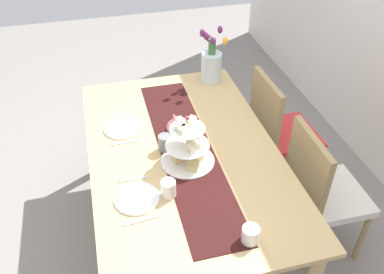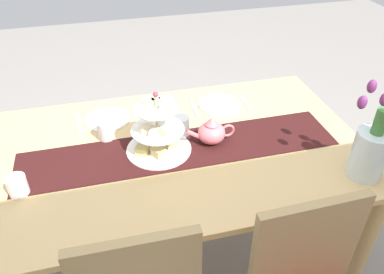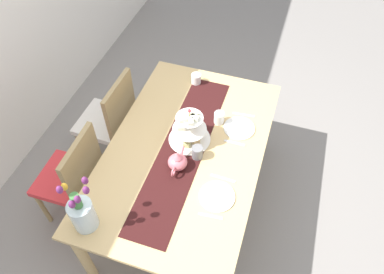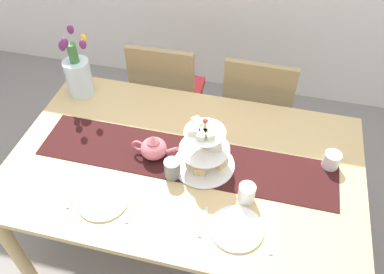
{
  "view_description": "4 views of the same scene",
  "coord_description": "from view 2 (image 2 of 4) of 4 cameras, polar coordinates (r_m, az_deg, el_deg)",
  "views": [
    {
      "loc": [
        1.75,
        -0.4,
        2.23
      ],
      "look_at": [
        -0.07,
        0.07,
        0.75
      ],
      "focal_mm": 38.07,
      "sensor_mm": 36.0,
      "label": 1
    },
    {
      "loc": [
        0.3,
        1.39,
        1.82
      ],
      "look_at": [
        -0.06,
        0.01,
        0.78
      ],
      "focal_mm": 35.78,
      "sensor_mm": 36.0,
      "label": 2
    },
    {
      "loc": [
        -1.48,
        -0.53,
        2.73
      ],
      "look_at": [
        0.09,
        -0.02,
        0.77
      ],
      "focal_mm": 34.01,
      "sensor_mm": 36.0,
      "label": 3
    },
    {
      "loc": [
        0.34,
        -1.22,
        2.18
      ],
      "look_at": [
        0.02,
        0.08,
        0.83
      ],
      "focal_mm": 36.6,
      "sensor_mm": 36.0,
      "label": 4
    }
  ],
  "objects": [
    {
      "name": "dinner_plate_right",
      "position": [
        2.02,
        -12.47,
        2.57
      ],
      "size": [
        0.23,
        0.23,
        0.01
      ],
      "primitive_type": "cylinder",
      "color": "white",
      "rests_on": "dining_table"
    },
    {
      "name": "ground_plane",
      "position": [
        2.31,
        -1.5,
        -15.95
      ],
      "size": [
        8.0,
        8.0,
        0.0
      ],
      "primitive_type": "plane",
      "color": "gray"
    },
    {
      "name": "mug_grey",
      "position": [
        1.85,
        -1.58,
        1.72
      ],
      "size": [
        0.08,
        0.08,
        0.09
      ],
      "primitive_type": "cylinder",
      "color": "slate",
      "rests_on": "table_runner"
    },
    {
      "name": "tulip_vase",
      "position": [
        1.72,
        25.11,
        -1.6
      ],
      "size": [
        0.18,
        0.19,
        0.41
      ],
      "color": "silver",
      "rests_on": "dining_table"
    },
    {
      "name": "knife_right",
      "position": [
        2.03,
        -16.52,
        1.92
      ],
      "size": [
        0.03,
        0.17,
        0.01
      ],
      "primitive_type": "cube",
      "rotation": [
        0.0,
        0.0,
        0.09
      ],
      "color": "silver",
      "rests_on": "dining_table"
    },
    {
      "name": "cream_jug",
      "position": [
        1.68,
        -24.59,
        -6.63
      ],
      "size": [
        0.08,
        0.08,
        0.08
      ],
      "primitive_type": "cylinder",
      "color": "white",
      "rests_on": "dining_table"
    },
    {
      "name": "fork_left",
      "position": [
        2.15,
        7.81,
        5.28
      ],
      "size": [
        0.03,
        0.15,
        0.01
      ],
      "primitive_type": "cube",
      "rotation": [
        0.0,
        0.0,
        0.1
      ],
      "color": "silver",
      "rests_on": "dining_table"
    },
    {
      "name": "dinner_plate_left",
      "position": [
        2.11,
        4.12,
        4.86
      ],
      "size": [
        0.23,
        0.23,
        0.01
      ],
      "primitive_type": "cylinder",
      "color": "white",
      "rests_on": "dining_table"
    },
    {
      "name": "fork_right",
      "position": [
        2.03,
        -8.4,
        3.11
      ],
      "size": [
        0.02,
        0.15,
        0.01
      ],
      "primitive_type": "cube",
      "rotation": [
        0.0,
        0.0,
        -0.0
      ],
      "color": "silver",
      "rests_on": "dining_table"
    },
    {
      "name": "mug_white_text",
      "position": [
        1.87,
        -12.75,
        0.97
      ],
      "size": [
        0.08,
        0.08,
        0.09
      ],
      "primitive_type": "cylinder",
      "color": "white",
      "rests_on": "dining_table"
    },
    {
      "name": "knife_left",
      "position": [
        2.07,
        0.29,
        4.32
      ],
      "size": [
        0.02,
        0.17,
        0.01
      ],
      "primitive_type": "cube",
      "rotation": [
        0.0,
        0.0,
        -0.03
      ],
      "color": "silver",
      "rests_on": "dining_table"
    },
    {
      "name": "teapot",
      "position": [
        1.79,
        2.96,
        0.75
      ],
      "size": [
        0.24,
        0.13,
        0.14
      ],
      "color": "#D66B75",
      "rests_on": "table_runner"
    },
    {
      "name": "table_runner",
      "position": [
        1.78,
        -1.74,
        -1.79
      ],
      "size": [
        1.48,
        0.3,
        0.0
      ],
      "primitive_type": "cube",
      "color": "black",
      "rests_on": "dining_table"
    },
    {
      "name": "tiered_cake_stand",
      "position": [
        1.72,
        -5.14,
        0.63
      ],
      "size": [
        0.3,
        0.3,
        0.3
      ],
      "color": "beige",
      "rests_on": "table_runner"
    },
    {
      "name": "dining_table",
      "position": [
        1.85,
        -1.81,
        -3.64
      ],
      "size": [
        1.73,
        1.07,
        0.73
      ],
      "color": "tan",
      "rests_on": "ground_plane"
    }
  ]
}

